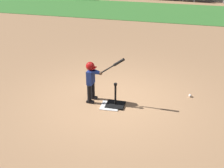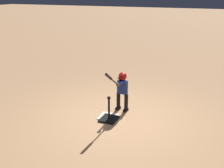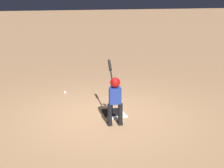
{
  "view_description": "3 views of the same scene",
  "coord_description": "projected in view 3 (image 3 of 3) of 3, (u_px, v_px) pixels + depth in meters",
  "views": [
    {
      "loc": [
        1.59,
        -6.66,
        3.81
      ],
      "look_at": [
        0.04,
        -0.34,
        0.63
      ],
      "focal_mm": 50.0,
      "sensor_mm": 36.0,
      "label": 1
    },
    {
      "loc": [
        5.35,
        2.09,
        2.98
      ],
      "look_at": [
        -0.0,
        -0.19,
        0.9
      ],
      "focal_mm": 42.0,
      "sensor_mm": 36.0,
      "label": 2
    },
    {
      "loc": [
        -6.45,
        1.47,
        2.7
      ],
      "look_at": [
        -0.06,
        -0.19,
        0.76
      ],
      "focal_mm": 50.0,
      "sensor_mm": 36.0,
      "label": 3
    }
  ],
  "objects": [
    {
      "name": "home_plate",
      "position": [
        116.0,
        115.0,
        7.16
      ],
      "size": [
        0.46,
        0.46,
        0.02
      ],
      "primitive_type": "cube",
      "rotation": [
        0.0,
        0.0,
        0.05
      ],
      "color": "white",
      "rests_on": "ground_plane"
    },
    {
      "name": "batter_child",
      "position": [
        115.0,
        94.0,
        6.48
      ],
      "size": [
        0.96,
        0.33,
        1.25
      ],
      "color": "black",
      "rests_on": "ground_plane"
    },
    {
      "name": "ground_plane",
      "position": [
        103.0,
        116.0,
        7.1
      ],
      "size": [
        90.0,
        90.0,
        0.0
      ],
      "primitive_type": "plane",
      "color": "#AD7F56"
    },
    {
      "name": "batting_tee",
      "position": [
        112.0,
        110.0,
        7.23
      ],
      "size": [
        0.44,
        0.4,
        0.6
      ],
      "color": "black",
      "rests_on": "ground_plane"
    },
    {
      "name": "baseball",
      "position": [
        65.0,
        92.0,
        8.66
      ],
      "size": [
        0.07,
        0.07,
        0.07
      ],
      "primitive_type": "sphere",
      "color": "white",
      "rests_on": "ground_plane"
    }
  ]
}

